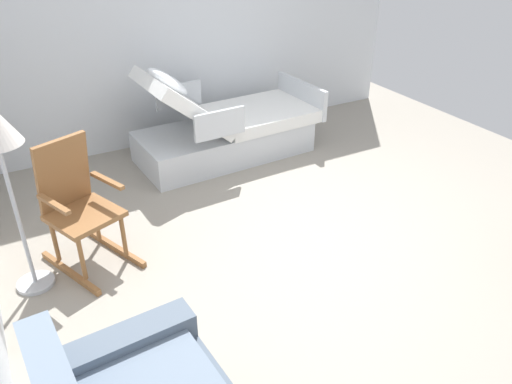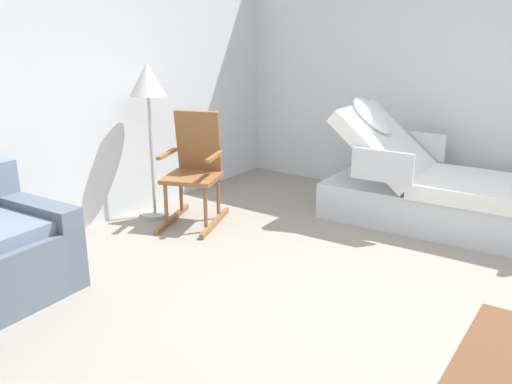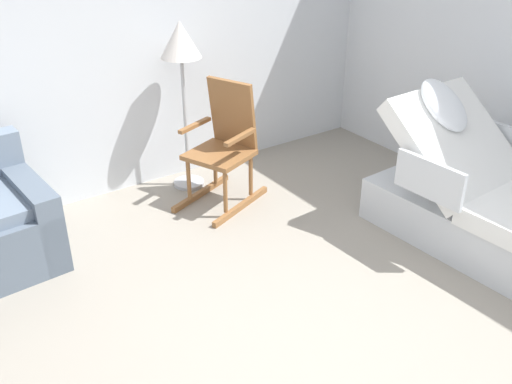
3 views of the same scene
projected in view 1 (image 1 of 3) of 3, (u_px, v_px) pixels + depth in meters
The scene contains 4 objects.
ground_plane at pixel (321, 232), 4.48m from camera, with size 6.49×6.49×0.00m, color gray.
side_wall at pixel (196, 23), 5.82m from camera, with size 0.10×5.39×2.70m, color silver.
hospital_bed at pixel (225, 130), 5.70m from camera, with size 1.08×2.10×1.18m.
rocking_chair at pixel (78, 206), 3.90m from camera, with size 0.88×0.72×1.05m.
Camera 1 is at (-2.97, 2.30, 2.54)m, focal length 35.33 mm.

